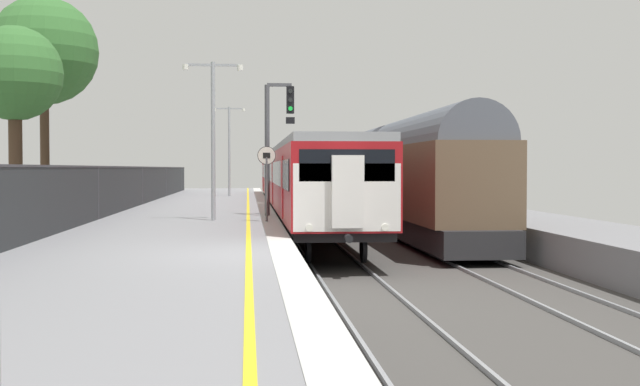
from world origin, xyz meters
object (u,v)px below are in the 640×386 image
at_px(platform_lamp_mid, 213,126).
at_px(platform_lamp_far, 229,143).
at_px(freight_train_adjacent_track, 369,172).
at_px(signal_gantry, 275,133).
at_px(background_tree_left, 16,77).
at_px(background_tree_centre, 41,55).
at_px(commuter_train_at_platform, 298,178).
at_px(speed_limit_sign, 267,173).

relative_size(platform_lamp_mid, platform_lamp_far, 0.95).
distance_m(freight_train_adjacent_track, signal_gantry, 14.37).
xyz_separation_m(signal_gantry, background_tree_left, (-8.30, -3.28, 1.60)).
relative_size(freight_train_adjacent_track, background_tree_centre, 5.32).
bearing_deg(commuter_train_at_platform, speed_limit_sign, -97.77).
xyz_separation_m(signal_gantry, platform_lamp_far, (-2.14, 21.31, 0.25)).
relative_size(speed_limit_sign, background_tree_left, 0.39).
bearing_deg(signal_gantry, commuter_train_at_platform, 81.78).
bearing_deg(background_tree_left, commuter_train_at_platform, 53.99).
bearing_deg(speed_limit_sign, signal_gantry, 83.60).
xyz_separation_m(freight_train_adjacent_track, speed_limit_sign, (-5.85, -16.57, 0.03)).
height_order(signal_gantry, background_tree_left, background_tree_left).
relative_size(freight_train_adjacent_track, background_tree_left, 6.86).
relative_size(platform_lamp_mid, background_tree_centre, 0.66).
bearing_deg(speed_limit_sign, freight_train_adjacent_track, 70.55).
height_order(signal_gantry, background_tree_centre, background_tree_centre).
xyz_separation_m(speed_limit_sign, background_tree_left, (-7.93, 0.09, 3.06)).
bearing_deg(background_tree_centre, platform_lamp_far, 72.28).
bearing_deg(background_tree_left, freight_train_adjacent_track, 50.11).
bearing_deg(freight_train_adjacent_track, platform_lamp_far, 133.17).
bearing_deg(freight_train_adjacent_track, signal_gantry, -112.52).
bearing_deg(platform_lamp_far, background_tree_left, -104.08).
height_order(freight_train_adjacent_track, platform_lamp_mid, platform_lamp_mid).
height_order(freight_train_adjacent_track, background_tree_centre, background_tree_centre).
bearing_deg(platform_lamp_far, commuter_train_at_platform, -72.07).
bearing_deg(platform_lamp_mid, freight_train_adjacent_track, 64.19).
distance_m(commuter_train_at_platform, background_tree_centre, 14.34).
distance_m(platform_lamp_far, background_tree_centre, 21.40).
xyz_separation_m(signal_gantry, background_tree_centre, (-8.60, 1.09, 2.89)).
bearing_deg(background_tree_left, speed_limit_sign, -0.62).
relative_size(speed_limit_sign, platform_lamp_far, 0.44).
distance_m(commuter_train_at_platform, platform_lamp_far, 11.89).
xyz_separation_m(freight_train_adjacent_track, platform_lamp_mid, (-7.61, -15.74, 1.60)).
distance_m(platform_lamp_mid, background_tree_left, 6.39).
bearing_deg(commuter_train_at_platform, platform_lamp_far, 107.93).
xyz_separation_m(commuter_train_at_platform, freight_train_adjacent_track, (4.00, 3.03, 0.28)).
height_order(commuter_train_at_platform, signal_gantry, signal_gantry).
bearing_deg(signal_gantry, background_tree_centre, 172.78).
relative_size(freight_train_adjacent_track, speed_limit_sign, 17.44).
xyz_separation_m(signal_gantry, speed_limit_sign, (-0.38, -3.36, -1.46)).
distance_m(signal_gantry, platform_lamp_far, 21.42).
xyz_separation_m(speed_limit_sign, platform_lamp_far, (-1.76, 24.68, 1.71)).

